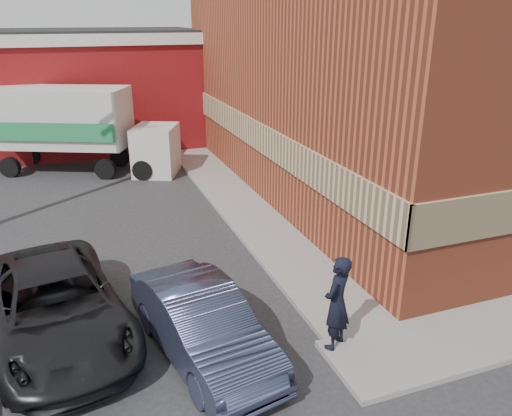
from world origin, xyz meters
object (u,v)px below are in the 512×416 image
object	(u,v)px
sedan	(203,324)
box_truck	(78,125)
suv_a	(57,306)
brick_building	(426,58)
man	(337,303)
warehouse	(37,89)

from	to	relation	value
sedan	box_truck	distance (m)	13.90
sedan	suv_a	world-z (taller)	suv_a
brick_building	man	xyz separation A→B (m)	(-8.70, -9.25, -3.60)
brick_building	box_truck	xyz separation A→B (m)	(-12.86, 5.24, -2.66)
suv_a	warehouse	bearing A→B (deg)	82.54
warehouse	box_truck	xyz separation A→B (m)	(1.64, -5.77, -0.79)
sedan	box_truck	size ratio (longest dim) A/B	0.58
warehouse	suv_a	world-z (taller)	warehouse
man	suv_a	distance (m)	5.61
box_truck	suv_a	bearing A→B (deg)	-70.06
man	sedan	world-z (taller)	man
man	suv_a	xyz separation A→B (m)	(-5.09, 2.34, -0.35)
sedan	suv_a	size ratio (longest dim) A/B	0.80
man	box_truck	world-z (taller)	box_truck
man	warehouse	bearing A→B (deg)	-109.22
brick_building	warehouse	size ratio (longest dim) A/B	1.12
warehouse	sedan	xyz separation A→B (m)	(3.34, -19.50, -2.11)
warehouse	box_truck	size ratio (longest dim) A/B	2.22
warehouse	box_truck	world-z (taller)	warehouse
man	sedan	size ratio (longest dim) A/B	0.45
sedan	suv_a	bearing A→B (deg)	137.63
sedan	brick_building	bearing A→B (deg)	26.11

